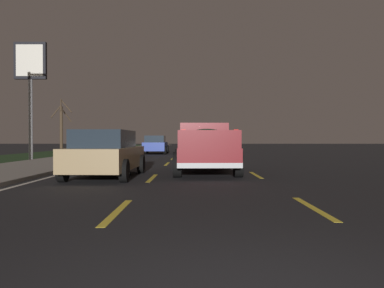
{
  "coord_description": "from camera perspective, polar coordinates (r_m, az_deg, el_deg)",
  "views": [
    {
      "loc": [
        -2.63,
        0.44,
        1.26
      ],
      "look_at": [
        14.32,
        0.48,
        1.03
      ],
      "focal_mm": 35.52,
      "sensor_mm": 36.0,
      "label": 1
    }
  ],
  "objects": [
    {
      "name": "sidewalk_shoulder",
      "position": [
        30.47,
        -13.15,
        -1.52
      ],
      "size": [
        108.0,
        4.0,
        0.12
      ],
      "primitive_type": "cube",
      "color": "gray",
      "rests_on": "ground"
    },
    {
      "name": "pickup_truck",
      "position": [
        14.25,
        1.91,
        -0.36
      ],
      "size": [
        5.47,
        2.38,
        1.87
      ],
      "color": "maroon",
      "rests_on": "ground"
    },
    {
      "name": "ground",
      "position": [
        29.65,
        1.0,
        -1.68
      ],
      "size": [
        144.0,
        144.0,
        0.0
      ],
      "primitive_type": "plane",
      "color": "black"
    },
    {
      "name": "lane_markings",
      "position": [
        33.11,
        -4.41,
        -1.42
      ],
      "size": [
        108.29,
        7.04,
        0.01
      ],
      "color": "yellow",
      "rests_on": "ground"
    },
    {
      "name": "grass_verge",
      "position": [
        31.99,
        -21.91,
        -1.55
      ],
      "size": [
        108.0,
        6.0,
        0.01
      ],
      "primitive_type": "cube",
      "color": "#1E3819",
      "rests_on": "ground"
    },
    {
      "name": "sedan_tan",
      "position": [
        12.74,
        -12.8,
        -1.39
      ],
      "size": [
        4.44,
        2.1,
        1.54
      ],
      "color": "#9E845B",
      "rests_on": "ground"
    },
    {
      "name": "bare_tree_far",
      "position": [
        36.99,
        -19.01,
        2.49
      ],
      "size": [
        1.53,
        1.8,
        4.97
      ],
      "color": "#423323",
      "rests_on": "ground"
    },
    {
      "name": "gas_price_sign",
      "position": [
        24.94,
        -23.1,
        9.99
      ],
      "size": [
        0.27,
        1.9,
        7.03
      ],
      "color": "#99999E",
      "rests_on": "ground"
    },
    {
      "name": "sedan_white",
      "position": [
        34.47,
        1.22,
        -0.03
      ],
      "size": [
        4.41,
        2.04,
        1.54
      ],
      "color": "silver",
      "rests_on": "ground"
    },
    {
      "name": "sedan_blue",
      "position": [
        32.37,
        -5.49,
        -0.09
      ],
      "size": [
        4.42,
        2.05,
        1.54
      ],
      "color": "navy",
      "rests_on": "ground"
    }
  ]
}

